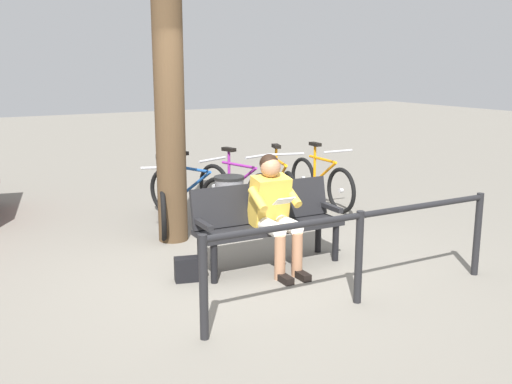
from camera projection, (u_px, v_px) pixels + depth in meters
name	position (u px, v px, depth m)	size (l,w,h in m)	color
ground_plane	(252.00, 272.00, 6.13)	(40.00, 40.00, 0.00)	slate
bench	(266.00, 218.00, 6.27)	(1.61, 0.53, 0.87)	black
person_reading	(274.00, 207.00, 6.09)	(0.50, 0.77, 1.20)	gold
handbag	(190.00, 269.00, 5.87)	(0.30, 0.14, 0.24)	black
tree_trunk	(168.00, 67.00, 6.81)	(0.35, 0.35, 4.12)	#4C3823
litter_bin	(229.00, 205.00, 7.46)	(0.38, 0.38, 0.73)	slate
bicycle_red	(321.00, 182.00, 8.90)	(0.48, 1.68, 0.94)	black
bicycle_purple	(279.00, 185.00, 8.67)	(0.63, 1.63, 0.94)	black
bicycle_orange	(238.00, 189.00, 8.40)	(0.59, 1.64, 0.94)	black
bicycle_blue	(191.00, 194.00, 8.09)	(0.70, 1.59, 0.94)	black
bicycle_black	(161.00, 202.00, 7.64)	(0.66, 1.61, 0.94)	black
railing_fence	(359.00, 240.00, 5.23)	(3.07, 0.12, 0.85)	black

